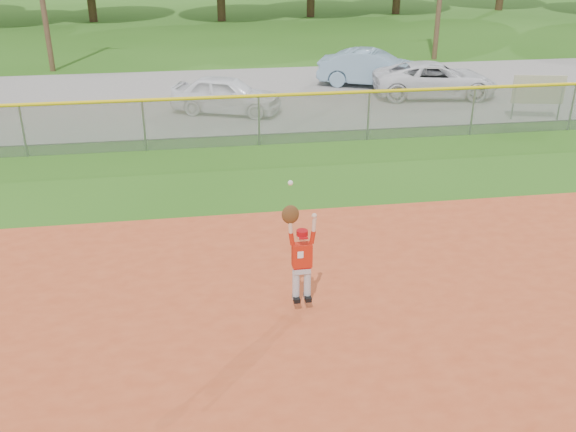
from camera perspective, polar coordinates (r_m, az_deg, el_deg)
The scene contains 8 objects.
ground at distance 10.47m, azimuth 3.81°, elevation -10.87°, with size 120.00×120.00×0.00m, color #2B5E15.
parking_strip at distance 25.12m, azimuth -4.14°, elevation 10.58°, with size 44.00×10.00×0.03m, color gray.
car_white_a at distance 22.67m, azimuth -5.49°, elevation 10.71°, with size 1.52×3.79×1.29m, color white.
car_blue at distance 26.78m, azimuth 7.51°, elevation 12.91°, with size 1.51×4.32×1.42m, color #7D9FBA.
car_white_b at distance 25.42m, azimuth 12.94°, elevation 11.74°, with size 2.15×4.66×1.29m, color white.
sponsor_sign at distance 23.20m, azimuth 21.38°, elevation 10.32°, with size 1.68×0.41×1.52m.
outfield_fence at distance 19.13m, azimuth -2.60°, elevation 8.83°, with size 40.06×0.10×1.55m.
ballplayer at distance 10.61m, azimuth 1.09°, elevation -3.38°, with size 0.58×0.25×2.19m.
Camera 1 is at (-1.99, -8.30, 6.06)m, focal length 40.00 mm.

